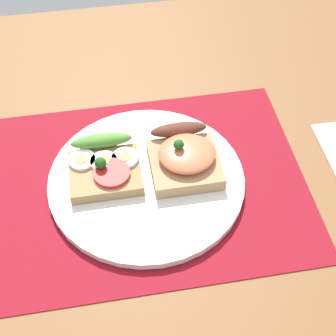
# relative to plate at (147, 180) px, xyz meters

# --- Properties ---
(ground_plane) EXTENTS (1.20, 0.90, 0.03)m
(ground_plane) POSITION_rel_plate_xyz_m (0.00, 0.00, -0.02)
(ground_plane) COLOR brown
(placemat) EXTENTS (0.44, 0.33, 0.00)m
(placemat) POSITION_rel_plate_xyz_m (0.00, 0.00, -0.01)
(placemat) COLOR maroon
(placemat) RESTS_ON ground_plane
(plate) EXTENTS (0.27, 0.27, 0.01)m
(plate) POSITION_rel_plate_xyz_m (0.00, 0.00, 0.00)
(plate) COLOR white
(plate) RESTS_ON placemat
(sandwich_egg_tomato) EXTENTS (0.10, 0.10, 0.04)m
(sandwich_egg_tomato) POSITION_rel_plate_xyz_m (-0.05, 0.02, 0.02)
(sandwich_egg_tomato) COLOR #A98455
(sandwich_egg_tomato) RESTS_ON plate
(sandwich_salmon) EXTENTS (0.09, 0.11, 0.05)m
(sandwich_salmon) POSITION_rel_plate_xyz_m (0.06, 0.01, 0.02)
(sandwich_salmon) COLOR tan
(sandwich_salmon) RESTS_ON plate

